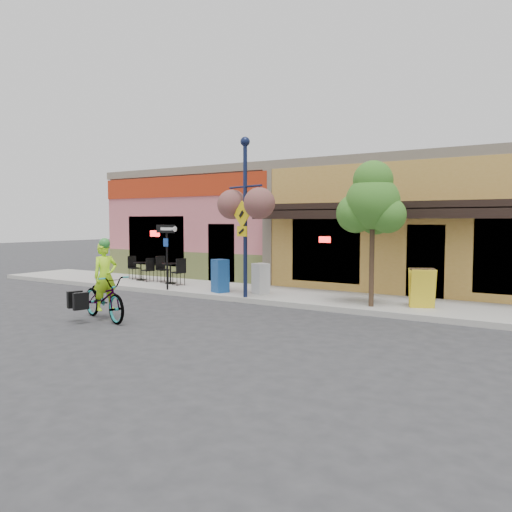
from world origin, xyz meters
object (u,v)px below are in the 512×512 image
Objects in this scene: building at (340,225)px; bicycle at (104,297)px; lamp_post at (245,218)px; street_tree at (372,233)px; newspaper_box_blue at (220,276)px; one_way_sign at (167,257)px; newspaper_box_grey at (261,279)px; cyclist_rider at (105,287)px.

building is 8.67× the size of bicycle.
lamp_post is (-0.13, -6.84, 0.25)m from building.
lamp_post is 3.75m from street_tree.
building is 17.41× the size of newspaper_box_blue.
one_way_sign is 2.04× the size of newspaper_box_blue.
newspaper_box_blue is 1.10× the size of newspaper_box_grey.
lamp_post is at bearing -2.47° from bicycle.
newspaper_box_blue is (1.83, 0.44, -0.54)m from one_way_sign.
lamp_post reaches higher than newspaper_box_blue.
lamp_post is 1.22× the size of street_tree.
lamp_post reaches higher than newspaper_box_grey.
lamp_post reaches higher than bicycle.
one_way_sign reaches higher than newspaper_box_grey.
street_tree reaches higher than cyclist_rider.
newspaper_box_blue is (0.15, 4.49, -0.15)m from cyclist_rider.
street_tree is at bearing 24.34° from newspaper_box_blue.
street_tree is at bearing 5.55° from one_way_sign.
building reaches higher than cyclist_rider.
street_tree is (6.77, 0.43, 0.87)m from one_way_sign.
bicycle is 0.45× the size of lamp_post.
newspaper_box_grey is (1.42, 4.87, -0.19)m from cyclist_rider.
bicycle is 2.22× the size of newspaper_box_grey.
newspaper_box_grey is (1.27, 0.38, -0.05)m from newspaper_box_blue.
cyclist_rider is (-1.51, -10.90, -1.43)m from building.
lamp_post is at bearing -173.56° from street_tree.
one_way_sign is at bearing -160.96° from lamp_post.
building is 8.53× the size of one_way_sign.
building is 19.23× the size of newspaper_box_grey.
bicycle is at bearing -83.95° from newspaper_box_grey.
lamp_post is at bearing -69.82° from newspaper_box_grey.
building is at bearing 119.13° from street_tree.
one_way_sign reaches higher than newspaper_box_blue.
cyclist_rider is 5.07m from newspaper_box_grey.
lamp_post is 2.05m from newspaper_box_grey.
newspaper_box_blue is 5.14m from street_tree.
building is at bearing 66.94° from one_way_sign.
building is 4.70× the size of street_tree.
bicycle is 4.41m from one_way_sign.
lamp_post is at bearing -1.84° from cyclist_rider.
cyclist_rider is 1.56× the size of newspaper_box_blue.
newspaper_box_blue is at bearing 179.89° from street_tree.
cyclist_rider is at bearing -65.56° from one_way_sign.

